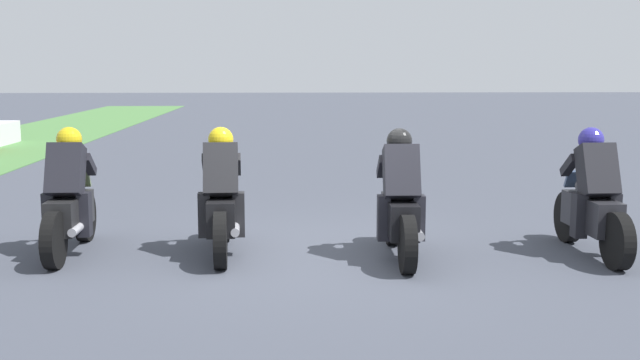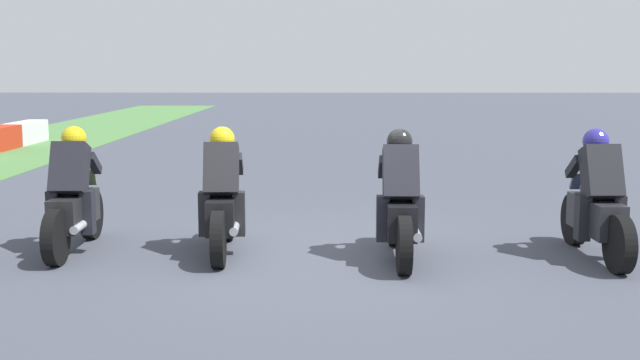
{
  "view_description": "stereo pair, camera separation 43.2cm",
  "coord_description": "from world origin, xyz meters",
  "px_view_note": "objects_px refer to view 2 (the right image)",
  "views": [
    {
      "loc": [
        -9.02,
        0.39,
        2.21
      ],
      "look_at": [
        -0.02,
        0.02,
        0.9
      ],
      "focal_mm": 43.67,
      "sensor_mm": 36.0,
      "label": 1
    },
    {
      "loc": [
        -9.03,
        -0.05,
        2.21
      ],
      "look_at": [
        -0.02,
        0.02,
        0.9
      ],
      "focal_mm": 43.67,
      "sensor_mm": 36.0,
      "label": 2
    }
  ],
  "objects_px": {
    "rider_lane_c": "(223,202)",
    "rider_lane_a": "(597,205)",
    "rider_lane_b": "(400,206)",
    "rider_lane_d": "(74,200)"
  },
  "relations": [
    {
      "from": "rider_lane_c",
      "to": "rider_lane_a",
      "type": "bearing_deg",
      "value": -96.07
    },
    {
      "from": "rider_lane_a",
      "to": "rider_lane_b",
      "type": "xyz_separation_m",
      "value": [
        -0.06,
        2.29,
        0.0
      ]
    },
    {
      "from": "rider_lane_a",
      "to": "rider_lane_c",
      "type": "xyz_separation_m",
      "value": [
        0.22,
        4.37,
        0.0
      ]
    },
    {
      "from": "rider_lane_b",
      "to": "rider_lane_d",
      "type": "height_order",
      "value": "same"
    },
    {
      "from": "rider_lane_a",
      "to": "rider_lane_d",
      "type": "height_order",
      "value": "same"
    },
    {
      "from": "rider_lane_a",
      "to": "rider_lane_c",
      "type": "distance_m",
      "value": 4.38
    },
    {
      "from": "rider_lane_d",
      "to": "rider_lane_c",
      "type": "bearing_deg",
      "value": -93.19
    },
    {
      "from": "rider_lane_b",
      "to": "rider_lane_d",
      "type": "xyz_separation_m",
      "value": [
        0.36,
        3.88,
        0.0
      ]
    },
    {
      "from": "rider_lane_a",
      "to": "rider_lane_d",
      "type": "distance_m",
      "value": 6.18
    },
    {
      "from": "rider_lane_a",
      "to": "rider_lane_b",
      "type": "relative_size",
      "value": 1.0
    }
  ]
}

